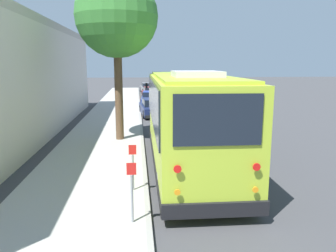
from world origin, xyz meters
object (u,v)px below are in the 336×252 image
Objects in this scene: shuttle_bus at (188,116)px; parked_sedan_gray at (148,88)px; parked_sedan_maroon at (151,93)px; sign_post_near at (132,192)px; parked_sedan_navy at (153,108)px; parked_sedan_blue at (151,99)px; street_tree at (117,11)px; sign_post_far at (133,167)px.

shuttle_bus is 31.43m from parked_sedan_gray.
parked_sedan_maroon is 28.74m from sign_post_near.
sign_post_near reaches higher than parked_sedan_navy.
parked_sedan_blue is 0.56× the size of street_tree.
street_tree is 6.10× the size of sign_post_far.
parked_sedan_blue is at bearing 175.04° from parked_sedan_gray.
parked_sedan_maroon is 0.52× the size of street_tree.
parked_sedan_navy is 1.07× the size of parked_sedan_maroon.
parked_sedan_gray is at bearing -2.78° from sign_post_far.
parked_sedan_maroon is (24.28, 0.29, -1.32)m from shuttle_bus.
sign_post_far is (-14.79, 1.35, 0.27)m from parked_sedan_navy.
shuttle_bus reaches higher than parked_sedan_gray.
parked_sedan_blue is 1.01× the size of parked_sedan_gray.
parked_sedan_navy is 19.03m from parked_sedan_gray.
shuttle_bus is 6.65m from street_tree.
parked_sedan_blue is 6.04m from parked_sedan_maroon.
shuttle_bus is 2.19× the size of parked_sedan_maroon.
parked_sedan_maroon is 26.75m from sign_post_far.
parked_sedan_blue is 15.11m from street_tree.
parked_sedan_maroon is 2.96× the size of sign_post_near.
shuttle_bus reaches higher than parked_sedan_blue.
shuttle_bus is 1.13× the size of street_tree.
parked_sedan_blue is at bearing 2.33° from shuttle_bus.
parked_sedan_navy is at bearing -4.60° from sign_post_near.
parked_sedan_maroon is 0.93× the size of parked_sedan_gray.
parked_sedan_maroon reaches higher than parked_sedan_navy.
parked_sedan_navy is at bearing -177.58° from parked_sedan_blue.
parked_sedan_navy is 14.86m from sign_post_far.
street_tree is at bearing 32.38° from shuttle_bus.
shuttle_bus is 2.04× the size of parked_sedan_navy.
parked_sedan_gray is (13.16, -0.18, 0.00)m from parked_sedan_blue.
parked_sedan_maroon is at bearing 1.36° from shuttle_bus.
shuttle_bus is 18.30m from parked_sedan_blue.
parked_sedan_gray is (19.03, -0.29, 0.02)m from parked_sedan_navy.
parked_sedan_blue is at bearing -8.86° from street_tree.
sign_post_near is at bearing 180.00° from sign_post_far.
parked_sedan_maroon is 7.12m from parked_sedan_gray.
parked_sedan_blue is 22.70m from sign_post_near.
sign_post_near is 1.06× the size of sign_post_far.
shuttle_bus is at bearing -174.86° from parked_sedan_blue.
parked_sedan_gray is 3.17× the size of sign_post_near.
shuttle_bus is at bearing 178.57° from parked_sedan_navy.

